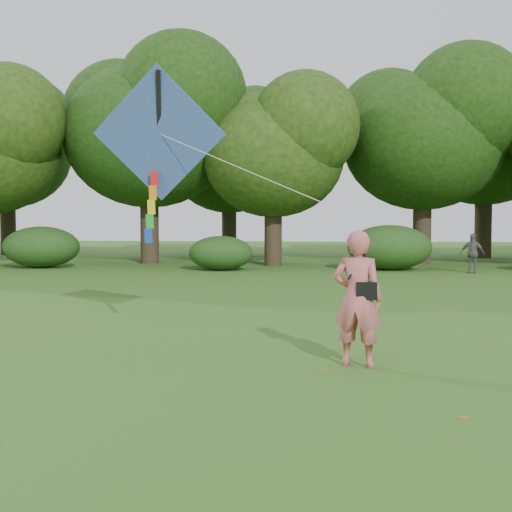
{
  "coord_description": "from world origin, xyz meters",
  "views": [
    {
      "loc": [
        -0.22,
        -9.17,
        2.17
      ],
      "look_at": [
        -1.2,
        2.0,
        1.5
      ],
      "focal_mm": 45.0,
      "sensor_mm": 36.0,
      "label": 1
    }
  ],
  "objects": [
    {
      "name": "shrub_band",
      "position": [
        -0.72,
        17.6,
        0.86
      ],
      "size": [
        39.15,
        3.22,
        1.88
      ],
      "color": "#264919",
      "rests_on": "ground"
    },
    {
      "name": "crossbody_bag",
      "position": [
        0.56,
        0.17,
        1.13
      ],
      "size": [
        0.43,
        0.2,
        0.75
      ],
      "color": "black",
      "rests_on": "ground"
    },
    {
      "name": "tree_line",
      "position": [
        1.67,
        22.88,
        5.6
      ],
      "size": [
        54.7,
        15.3,
        9.48
      ],
      "color": "#3A2D1E",
      "rests_on": "ground"
    },
    {
      "name": "ground",
      "position": [
        0.0,
        0.0,
        0.0
      ],
      "size": [
        100.0,
        100.0,
        0.0
      ],
      "primitive_type": "plane",
      "color": "#265114",
      "rests_on": "ground"
    },
    {
      "name": "bystander_right",
      "position": [
        6.05,
        16.6,
        0.78
      ],
      "size": [
        0.99,
        0.71,
        1.56
      ],
      "primitive_type": "imported",
      "rotation": [
        0.0,
        0.0,
        -0.4
      ],
      "color": "#645F59",
      "rests_on": "ground"
    },
    {
      "name": "fallen_leaves",
      "position": [
        1.14,
        2.75,
        0.01
      ],
      "size": [
        11.07,
        14.4,
        0.01
      ],
      "color": "brown",
      "rests_on": "ground"
    },
    {
      "name": "flying_kite",
      "position": [
        -2.97,
        2.25,
        3.63
      ],
      "size": [
        4.89,
        2.51,
        3.16
      ],
      "color": "#24469C",
      "rests_on": "ground"
    },
    {
      "name": "man_kite_flyer",
      "position": [
        0.44,
        0.2,
        1.0
      ],
      "size": [
        0.83,
        0.67,
        2.0
      ],
      "primitive_type": "imported",
      "rotation": [
        0.0,
        0.0,
        2.85
      ],
      "color": "#C75D60",
      "rests_on": "ground"
    }
  ]
}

